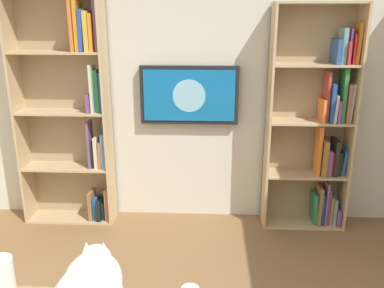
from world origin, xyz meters
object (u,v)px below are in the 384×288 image
(bookshelf_left, at_px, (319,128))
(wall_mounted_tv, at_px, (189,95))
(bookshelf_right, at_px, (74,108))
(paper_towel_roll, at_px, (2,283))

(bookshelf_left, height_order, wall_mounted_tv, bookshelf_left)
(bookshelf_right, xyz_separation_m, wall_mounted_tv, (-1.09, -0.08, 0.12))
(bookshelf_right, relative_size, wall_mounted_tv, 2.40)
(bookshelf_right, bearing_deg, paper_towel_roll, 100.33)
(bookshelf_left, bearing_deg, bookshelf_right, -0.11)
(bookshelf_left, relative_size, bookshelf_right, 0.94)
(bookshelf_right, distance_m, wall_mounted_tv, 1.10)
(bookshelf_right, distance_m, paper_towel_roll, 2.30)
(wall_mounted_tv, xyz_separation_m, paper_towel_roll, (0.68, 2.32, -0.40))
(bookshelf_right, bearing_deg, wall_mounted_tv, -175.83)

